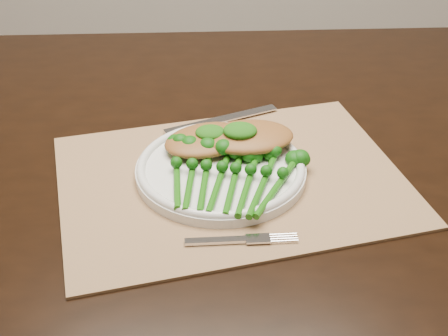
{
  "coord_description": "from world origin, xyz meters",
  "views": [
    {
      "loc": [
        -0.11,
        -0.92,
        1.29
      ],
      "look_at": [
        -0.12,
        -0.18,
        0.78
      ],
      "focal_mm": 50.0,
      "sensor_mm": 36.0,
      "label": 1
    }
  ],
  "objects_px": {
    "placemat": "(232,179)",
    "dinner_plate": "(221,169)",
    "chicken_fillet_left": "(207,140)",
    "broccolini_bundle": "(226,182)",
    "dining_table": "(208,294)"
  },
  "relations": [
    {
      "from": "placemat",
      "to": "dinner_plate",
      "type": "bearing_deg",
      "value": 136.63
    },
    {
      "from": "dining_table",
      "to": "dinner_plate",
      "type": "bearing_deg",
      "value": -80.5
    },
    {
      "from": "dining_table",
      "to": "dinner_plate",
      "type": "height_order",
      "value": "dinner_plate"
    },
    {
      "from": "dining_table",
      "to": "chicken_fillet_left",
      "type": "xyz_separation_m",
      "value": [
        0.01,
        -0.07,
        0.41
      ]
    },
    {
      "from": "dinner_plate",
      "to": "chicken_fillet_left",
      "type": "xyz_separation_m",
      "value": [
        -0.02,
        0.05,
        0.02
      ]
    },
    {
      "from": "chicken_fillet_left",
      "to": "broccolini_bundle",
      "type": "height_order",
      "value": "chicken_fillet_left"
    },
    {
      "from": "dinner_plate",
      "to": "chicken_fillet_left",
      "type": "height_order",
      "value": "chicken_fillet_left"
    },
    {
      "from": "dinner_plate",
      "to": "chicken_fillet_left",
      "type": "distance_m",
      "value": 0.06
    },
    {
      "from": "chicken_fillet_left",
      "to": "broccolini_bundle",
      "type": "relative_size",
      "value": 0.64
    },
    {
      "from": "dining_table",
      "to": "dinner_plate",
      "type": "xyz_separation_m",
      "value": [
        0.03,
        -0.13,
        0.39
      ]
    },
    {
      "from": "placemat",
      "to": "dinner_plate",
      "type": "height_order",
      "value": "dinner_plate"
    },
    {
      "from": "dinner_plate",
      "to": "broccolini_bundle",
      "type": "relative_size",
      "value": 1.2
    },
    {
      "from": "dining_table",
      "to": "placemat",
      "type": "xyz_separation_m",
      "value": [
        0.04,
        -0.13,
        0.38
      ]
    },
    {
      "from": "chicken_fillet_left",
      "to": "broccolini_bundle",
      "type": "bearing_deg",
      "value": -97.55
    },
    {
      "from": "placemat",
      "to": "chicken_fillet_left",
      "type": "bearing_deg",
      "value": 106.22
    }
  ]
}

